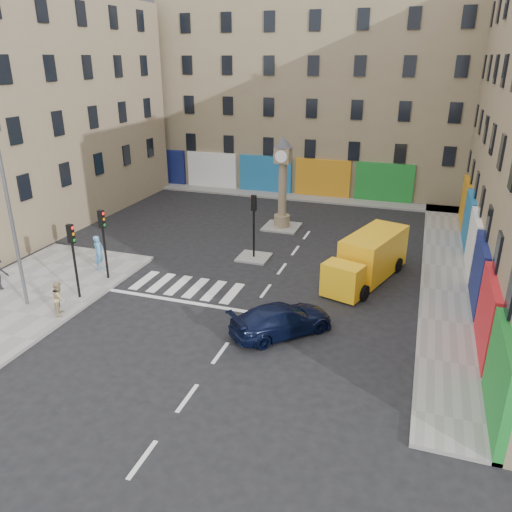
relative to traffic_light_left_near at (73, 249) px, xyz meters
The scene contains 17 objects.
ground 8.71m from the traffic_light_left_near, ahead, with size 120.00×120.00×0.00m, color black.
sidewalk_left 4.31m from the traffic_light_left_near, 140.83° to the right, with size 7.00×16.00×0.15m, color gray.
sidewalk_right 19.79m from the traffic_light_left_near, 29.96° to the left, with size 2.60×30.00×0.15m, color gray.
sidewalk_far 22.56m from the traffic_light_left_near, 78.94° to the left, with size 32.00×2.40×0.15m, color gray.
island_near 10.35m from the traffic_light_left_near, 51.07° to the left, with size 1.80×1.80×0.12m, color gray.
island_far 15.38m from the traffic_light_left_near, 65.46° to the left, with size 2.40×2.40×0.12m, color gray.
building_far 28.74m from the traffic_light_left_near, 81.21° to the left, with size 32.00×10.00×17.00m, color #827457.
building_left 16.66m from the traffic_light_left_near, 132.20° to the left, with size 8.00×20.00×15.00m, color #856F57.
traffic_light_left_near is the anchor object (origin of this frame).
traffic_light_left_far 2.40m from the traffic_light_left_near, 90.00° to the left, with size 0.28×0.22×3.70m.
traffic_light_island 10.03m from the traffic_light_left_near, 51.07° to the left, with size 0.28×0.22×3.70m.
lamp_post 3.21m from the traffic_light_left_near, 143.62° to the right, with size 0.50×0.25×8.30m.
clock_pillar 15.19m from the traffic_light_left_near, 65.45° to the left, with size 1.20×1.20×6.10m.
navy_sedan 10.37m from the traffic_light_left_near, ahead, with size 1.84×4.53×1.31m, color black.
yellow_van 14.80m from the traffic_light_left_near, 28.52° to the left, with size 3.81×6.78×2.37m.
pedestrian_blue 3.78m from the traffic_light_left_near, 108.16° to the left, with size 0.70×0.46×1.92m, color #5795C8.
pedestrian_tan 2.40m from the traffic_light_left_near, 79.92° to the right, with size 0.76×0.59×1.57m, color tan.
Camera 1 is at (6.80, -17.72, 10.99)m, focal length 35.00 mm.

